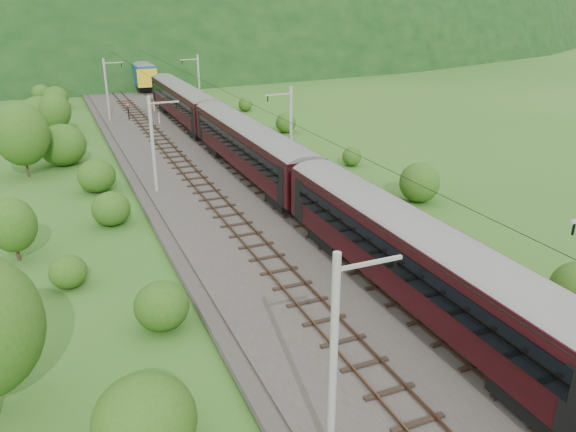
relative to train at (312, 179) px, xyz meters
name	(u,v)px	position (x,y,z in m)	size (l,w,h in m)	color
ground	(467,413)	(-2.40, -19.62, -3.88)	(600.00, 600.00, 0.00)	#26581B
railbed	(347,297)	(-2.40, -9.62, -3.73)	(14.00, 220.00, 0.30)	#38332D
track_left	(308,302)	(-4.80, -9.62, -3.51)	(2.40, 220.00, 0.27)	brown
track_right	(384,285)	(0.00, -9.62, -3.51)	(2.40, 220.00, 0.27)	brown
catenary_left	(154,142)	(-8.52, 12.38, 0.62)	(2.54, 192.28, 8.00)	gray
catenary_right	(290,129)	(3.72, 12.38, 0.62)	(2.54, 192.28, 8.00)	gray
overhead_wires	(352,177)	(-2.40, -9.62, 3.22)	(4.83, 198.00, 0.03)	black
mountain_main	(70,35)	(-2.40, 240.38, -3.88)	(504.00, 360.00, 244.00)	black
train	(312,179)	(0.00, 0.00, 0.00)	(3.32, 158.84, 5.80)	black
hazard_post_near	(159,118)	(-3.03, 39.29, -2.85)	(0.16, 0.16, 1.45)	red
hazard_post_far	(154,106)	(-1.99, 48.19, -2.87)	(0.15, 0.15, 1.43)	red
signal	(128,110)	(-6.23, 43.63, -2.34)	(0.23, 0.23, 2.11)	black
vegetation_left	(62,240)	(-16.45, -1.00, -1.32)	(13.47, 151.03, 6.96)	#294F15
vegetation_right	(510,238)	(9.93, -8.77, -2.66)	(6.07, 105.04, 2.95)	#294F15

